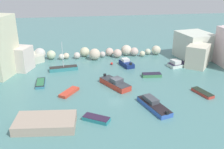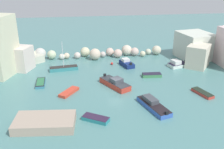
% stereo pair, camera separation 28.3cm
% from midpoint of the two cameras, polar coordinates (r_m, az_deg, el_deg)
% --- Properties ---
extents(cove_water, '(160.00, 160.00, 0.00)m').
position_cam_midpoint_polar(cove_water, '(46.10, 1.00, -3.32)').
color(cove_water, slate).
rests_on(cove_water, ground).
extents(rock_breakwater, '(32.75, 5.27, 2.72)m').
position_cam_midpoint_polar(rock_breakwater, '(62.91, -4.45, 4.76)').
color(rock_breakwater, beige).
rests_on(rock_breakwater, ground).
extents(stone_dock, '(8.47, 5.28, 1.26)m').
position_cam_midpoint_polar(stone_dock, '(36.59, -14.37, -10.19)').
color(stone_dock, tan).
rests_on(stone_dock, ground).
extents(channel_buoy, '(0.57, 0.57, 0.57)m').
position_cam_midpoint_polar(channel_buoy, '(58.03, 0.12, 2.44)').
color(channel_buoy, red).
rests_on(channel_buoy, cove_water).
extents(moored_boat_0, '(6.04, 2.34, 6.21)m').
position_cam_midpoint_polar(moored_boat_0, '(55.70, -10.45, 1.36)').
color(moored_boat_0, teal).
rests_on(moored_boat_0, cove_water).
extents(moored_boat_1, '(5.16, 6.89, 1.77)m').
position_cam_midpoint_polar(moored_boat_1, '(47.02, 0.85, -1.94)').
color(moored_boat_1, '#BF3929').
rests_on(moored_boat_1, cove_water).
extents(moored_boat_2, '(4.70, 3.40, 1.59)m').
position_cam_midpoint_polar(moored_boat_2, '(58.59, 14.39, 2.23)').
color(moored_boat_2, white).
rests_on(moored_boat_2, cove_water).
extents(moored_boat_3, '(1.28, 3.01, 0.49)m').
position_cam_midpoint_polar(moored_boat_3, '(38.19, -19.45, -10.05)').
color(moored_boat_3, '#3753B3').
rests_on(moored_boat_3, cove_water).
extents(moored_boat_4, '(2.55, 4.38, 0.54)m').
position_cam_midpoint_polar(moored_boat_4, '(46.87, 19.48, -3.86)').
color(moored_boat_4, '#C03B31').
rests_on(moored_boat_4, cove_water).
extents(moored_boat_5, '(2.94, 4.60, 1.55)m').
position_cam_midpoint_polar(moored_boat_5, '(57.32, 3.38, 2.47)').
color(moored_boat_5, navy).
rests_on(moored_boat_5, cove_water).
extents(moored_boat_6, '(3.94, 7.13, 1.40)m').
position_cam_midpoint_polar(moored_boat_6, '(40.47, 9.24, -6.63)').
color(moored_boat_6, '#345CB8').
rests_on(moored_boat_6, cove_water).
extents(moored_boat_7, '(3.59, 4.24, 0.49)m').
position_cam_midpoint_polar(moored_boat_7, '(45.16, -9.28, -3.84)').
color(moored_boat_7, '#CF402C').
rests_on(moored_boat_7, cove_water).
extents(moored_boat_8, '(3.82, 1.68, 0.67)m').
position_cam_midpoint_polar(moored_boat_8, '(52.10, 8.90, -0.12)').
color(moored_boat_8, '#428653').
rests_on(moored_boat_8, cove_water).
extents(moored_boat_9, '(4.04, 3.29, 0.60)m').
position_cam_midpoint_polar(moored_boat_9, '(36.97, -3.40, -9.70)').
color(moored_boat_9, teal).
rests_on(moored_boat_9, cove_water).
extents(moored_boat_10, '(1.74, 4.46, 0.53)m').
position_cam_midpoint_polar(moored_boat_10, '(49.85, -15.32, -1.78)').
color(moored_boat_10, teal).
rests_on(moored_boat_10, cove_water).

